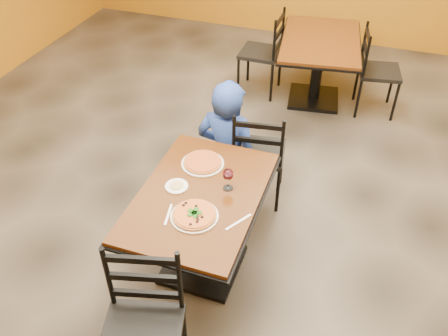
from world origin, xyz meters
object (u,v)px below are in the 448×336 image
at_px(diner, 228,139).
at_px(plate_far, 203,164).
at_px(wine_glass, 228,178).
at_px(side_plate, 177,186).
at_px(chair_main_far, 259,153).
at_px(table_second, 319,56).
at_px(table_main, 201,214).
at_px(pizza_main, 194,214).
at_px(chair_second_right, 379,72).
at_px(pizza_far, 203,162).
at_px(chair_second_left, 260,53).
at_px(plate_main, 194,216).

bearing_deg(diner, plate_far, 96.50).
bearing_deg(diner, wine_glass, 113.89).
height_order(plate_far, side_plate, same).
bearing_deg(chair_main_far, table_second, -104.30).
height_order(table_second, diner, diner).
bearing_deg(table_main, pizza_main, -77.41).
distance_m(chair_second_right, pizza_far, 2.69).
height_order(table_main, table_second, same).
bearing_deg(wine_glass, side_plate, -163.15).
bearing_deg(plate_far, chair_main_far, 67.63).
distance_m(chair_main_far, side_plate, 1.03).
xyz_separation_m(chair_second_right, diner, (-1.11, -1.82, 0.08)).
distance_m(table_main, diner, 0.93).
relative_size(chair_second_left, plate_far, 3.14).
xyz_separation_m(plate_far, pizza_far, (-0.00, 0.00, 0.02)).
bearing_deg(table_second, plate_main, -95.44).
bearing_deg(chair_second_left, plate_far, 5.48).
xyz_separation_m(chair_second_right, side_plate, (-1.17, -2.73, 0.28)).
xyz_separation_m(plate_main, side_plate, (-0.22, 0.23, 0.00)).
bearing_deg(side_plate, diner, 86.00).
xyz_separation_m(chair_main_far, chair_second_right, (0.83, 1.80, 0.01)).
relative_size(table_main, chair_second_left, 1.27).
bearing_deg(plate_main, plate_far, 105.59).
relative_size(chair_main_far, side_plate, 5.84).
xyz_separation_m(chair_second_left, diner, (0.22, -1.82, 0.07)).
bearing_deg(plate_main, chair_second_left, 97.42).
height_order(chair_main_far, chair_second_right, chair_second_right).
bearing_deg(wine_glass, chair_second_left, 100.74).
xyz_separation_m(table_second, chair_second_right, (0.67, 0.00, -0.08)).
distance_m(chair_main_far, plate_main, 1.20).
height_order(chair_second_left, side_plate, chair_second_left).
bearing_deg(plate_main, diner, 98.04).
distance_m(table_second, plate_main, 2.98).
xyz_separation_m(chair_second_left, plate_main, (0.39, -2.96, 0.27)).
xyz_separation_m(diner, wine_glass, (0.27, -0.80, 0.29)).
xyz_separation_m(chair_main_far, plate_main, (-0.12, -1.15, 0.29)).
distance_m(plate_far, side_plate, 0.30).
bearing_deg(table_main, side_plate, 174.70).
distance_m(table_main, chair_second_left, 2.77).
distance_m(table_second, chair_main_far, 1.81).
xyz_separation_m(table_main, side_plate, (-0.18, 0.02, 0.20)).
xyz_separation_m(plate_far, wine_glass, (0.26, -0.19, 0.08)).
bearing_deg(table_main, chair_main_far, 80.20).
height_order(diner, side_plate, diner).
xyz_separation_m(chair_main_far, wine_glass, (-0.00, -0.82, 0.37)).
xyz_separation_m(pizza_far, wine_glass, (0.26, -0.19, 0.07)).
height_order(chair_main_far, chair_second_left, chair_second_left).
height_order(chair_main_far, wine_glass, chair_main_far).
relative_size(side_plate, wine_glass, 0.89).
distance_m(chair_main_far, plate_far, 0.74).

